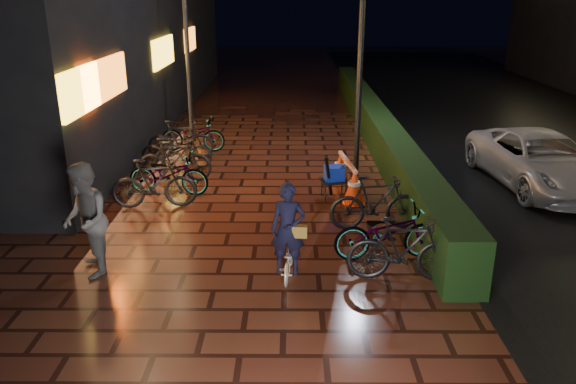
{
  "coord_description": "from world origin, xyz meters",
  "views": [
    {
      "loc": [
        0.66,
        -9.42,
        4.43
      ],
      "look_at": [
        0.61,
        -0.13,
        1.1
      ],
      "focal_mm": 35.0,
      "sensor_mm": 36.0,
      "label": 1
    }
  ],
  "objects_px": {
    "cyclist": "(288,243)",
    "cart_assembly": "(334,175)",
    "bystander_person": "(85,221)",
    "traffic_barrier": "(347,176)",
    "van": "(541,160)"
  },
  "relations": [
    {
      "from": "cyclist",
      "to": "van",
      "type": "bearing_deg",
      "value": 37.58
    },
    {
      "from": "bystander_person",
      "to": "van",
      "type": "height_order",
      "value": "bystander_person"
    },
    {
      "from": "bystander_person",
      "to": "cyclist",
      "type": "bearing_deg",
      "value": 67.27
    },
    {
      "from": "bystander_person",
      "to": "van",
      "type": "distance_m",
      "value": 10.3
    },
    {
      "from": "van",
      "to": "bystander_person",
      "type": "bearing_deg",
      "value": -159.18
    },
    {
      "from": "bystander_person",
      "to": "traffic_barrier",
      "type": "bearing_deg",
      "value": 109.94
    },
    {
      "from": "cyclist",
      "to": "cart_assembly",
      "type": "relative_size",
      "value": 1.48
    },
    {
      "from": "bystander_person",
      "to": "cart_assembly",
      "type": "relative_size",
      "value": 1.74
    },
    {
      "from": "van",
      "to": "cart_assembly",
      "type": "bearing_deg",
      "value": -174.77
    },
    {
      "from": "van",
      "to": "cyclist",
      "type": "xyz_separation_m",
      "value": [
        -5.98,
        -4.6,
        -0.04
      ]
    },
    {
      "from": "van",
      "to": "cart_assembly",
      "type": "height_order",
      "value": "van"
    },
    {
      "from": "cyclist",
      "to": "cart_assembly",
      "type": "height_order",
      "value": "cyclist"
    },
    {
      "from": "cyclist",
      "to": "traffic_barrier",
      "type": "xyz_separation_m",
      "value": [
        1.34,
        4.13,
        -0.22
      ]
    },
    {
      "from": "bystander_person",
      "to": "cyclist",
      "type": "xyz_separation_m",
      "value": [
        3.27,
        -0.07,
        -0.35
      ]
    },
    {
      "from": "van",
      "to": "cart_assembly",
      "type": "xyz_separation_m",
      "value": [
        -4.99,
        -0.92,
        -0.08
      ]
    }
  ]
}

